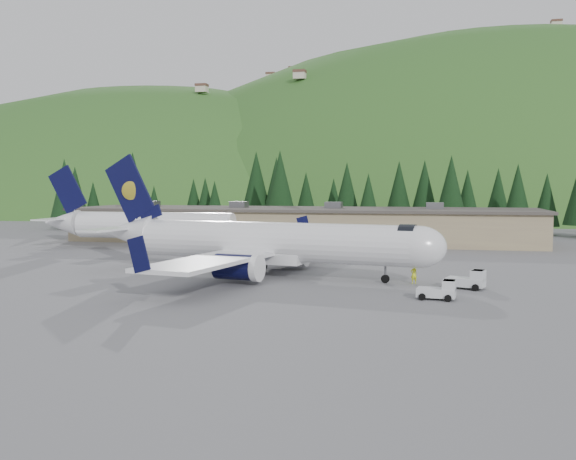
% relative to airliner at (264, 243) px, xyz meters
% --- Properties ---
extents(ground, '(600.00, 600.00, 0.00)m').
position_rel_airliner_xyz_m(ground, '(1.03, -0.18, -3.16)').
color(ground, slate).
extents(airliner, '(35.62, 33.61, 11.85)m').
position_rel_airliner_xyz_m(airliner, '(0.00, 0.00, 0.00)').
color(airliner, white).
rests_on(airliner, ground).
extents(second_airliner, '(27.50, 11.00, 10.05)m').
position_rel_airliner_xyz_m(second_airliner, '(-23.90, 21.82, 0.17)').
color(second_airliner, white).
rests_on(second_airliner, ground).
extents(baggage_tug_a, '(2.99, 2.00, 1.51)m').
position_rel_airliner_xyz_m(baggage_tug_a, '(16.17, -9.49, -2.48)').
color(baggage_tug_a, silver).
rests_on(baggage_tug_a, ground).
extents(baggage_tug_b, '(3.37, 2.55, 1.63)m').
position_rel_airliner_xyz_m(baggage_tug_b, '(18.62, -3.85, -2.43)').
color(baggage_tug_b, silver).
rests_on(baggage_tug_b, ground).
extents(terminal_building, '(71.00, 17.00, 6.10)m').
position_rel_airliner_xyz_m(terminal_building, '(-3.98, 37.82, -0.53)').
color(terminal_building, gray).
rests_on(terminal_building, ground).
extents(ramp_worker, '(0.72, 0.64, 1.66)m').
position_rel_airliner_xyz_m(ramp_worker, '(14.05, -1.86, -2.32)').
color(ramp_worker, '#F1FF22').
rests_on(ramp_worker, ground).
extents(tree_line, '(112.41, 19.41, 14.27)m').
position_rel_airliner_xyz_m(tree_line, '(-5.87, 60.46, 4.23)').
color(tree_line, black).
rests_on(tree_line, ground).
extents(hills, '(614.00, 330.00, 300.00)m').
position_rel_airliner_xyz_m(hills, '(54.36, 207.20, -85.95)').
color(hills, '#22511F').
rests_on(hills, ground).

